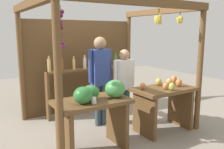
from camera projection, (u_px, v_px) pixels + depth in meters
ground_plane at (106, 124)px, 4.68m from camera, size 12.00×12.00×0.00m
market_stall at (94, 53)px, 4.82m from camera, size 2.74×2.29×2.27m
fruit_counter_left at (95, 107)px, 3.49m from camera, size 1.11×0.64×1.08m
fruit_counter_right at (164, 99)px, 4.27m from camera, size 1.10×0.64×0.96m
bottle_shelf_unit at (86, 78)px, 5.20m from camera, size 1.76×0.22×1.33m
vendor_man at (100, 73)px, 4.45m from camera, size 0.48×0.23×1.70m
vendor_woman at (124, 80)px, 4.62m from camera, size 0.48×0.20×1.46m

